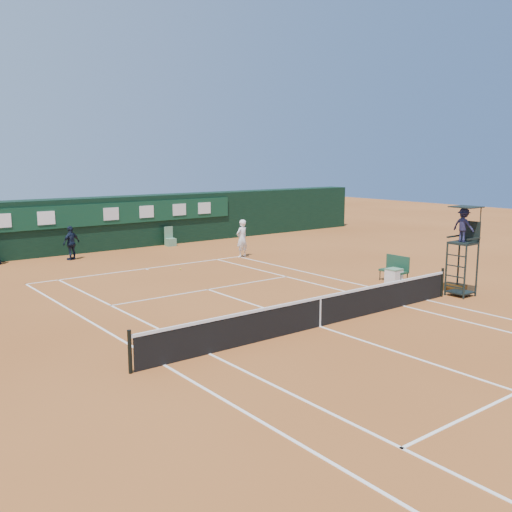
{
  "coord_description": "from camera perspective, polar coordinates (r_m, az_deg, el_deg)",
  "views": [
    {
      "loc": [
        -12.08,
        -12.37,
        5.2
      ],
      "look_at": [
        2.12,
        6.0,
        1.2
      ],
      "focal_mm": 40.0,
      "sensor_mm": 36.0,
      "label": 1
    }
  ],
  "objects": [
    {
      "name": "umpire_chair",
      "position": [
        22.78,
        20.06,
        2.27
      ],
      "size": [
        0.96,
        0.95,
        3.42
      ],
      "color": "black",
      "rests_on": "ground"
    },
    {
      "name": "tennis_ball",
      "position": [
        27.09,
        -7.59,
        -1.3
      ],
      "size": [
        0.07,
        0.07,
        0.07
      ],
      "primitive_type": "sphere",
      "color": "gold",
      "rests_on": "ground"
    },
    {
      "name": "player_bench",
      "position": [
        25.0,
        13.77,
        -1.12
      ],
      "size": [
        0.56,
        1.2,
        1.1
      ],
      "color": "#183D28",
      "rests_on": "ground"
    },
    {
      "name": "court_lines",
      "position": [
        18.05,
        6.38,
        -7.01
      ],
      "size": [
        11.05,
        23.85,
        0.01
      ],
      "color": "white",
      "rests_on": "ground"
    },
    {
      "name": "ball_kid_right",
      "position": [
        30.84,
        -17.99,
        1.25
      ],
      "size": [
        1.12,
        0.8,
        1.76
      ],
      "primitive_type": "imported",
      "rotation": [
        0.0,
        0.0,
        3.54
      ],
      "color": "black",
      "rests_on": "ground"
    },
    {
      "name": "back_wall",
      "position": [
        33.57,
        -16.4,
        3.07
      ],
      "size": [
        40.0,
        1.65,
        3.0
      ],
      "color": "black",
      "rests_on": "ground"
    },
    {
      "name": "player",
      "position": [
        30.15,
        -1.43,
        1.77
      ],
      "size": [
        0.81,
        0.61,
        2.0
      ],
      "primitive_type": "imported",
      "rotation": [
        0.0,
        0.0,
        3.34
      ],
      "color": "white",
      "rests_on": "ground"
    },
    {
      "name": "linesman_chair_right",
      "position": [
        34.49,
        -8.57,
        1.53
      ],
      "size": [
        0.55,
        0.5,
        1.15
      ],
      "color": "#5B8B6A",
      "rests_on": "ground"
    },
    {
      "name": "cooler",
      "position": [
        24.54,
        13.62,
        -1.96
      ],
      "size": [
        0.57,
        0.57,
        0.65
      ],
      "color": "silver",
      "rests_on": "ground"
    },
    {
      "name": "tennis_net",
      "position": [
        17.91,
        6.41,
        -5.47
      ],
      "size": [
        12.9,
        0.1,
        1.1
      ],
      "color": "black",
      "rests_on": "ground"
    },
    {
      "name": "tennis_bag",
      "position": [
        23.83,
        19.26,
        -3.0
      ],
      "size": [
        0.46,
        0.88,
        0.32
      ],
      "primitive_type": "cube",
      "rotation": [
        0.0,
        0.0,
        0.11
      ],
      "color": "black",
      "rests_on": "ground"
    },
    {
      "name": "ground",
      "position": [
        18.05,
        6.38,
        -7.03
      ],
      "size": [
        90.0,
        90.0,
        0.0
      ],
      "primitive_type": "plane",
      "color": "#B05E29",
      "rests_on": "ground"
    }
  ]
}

